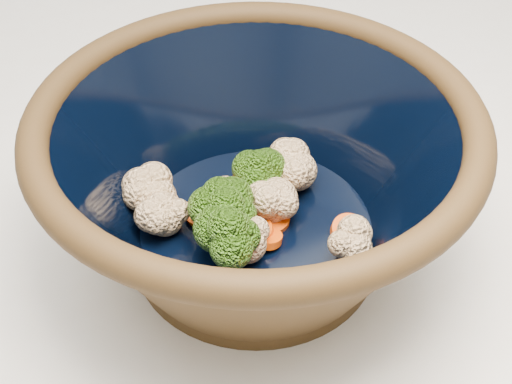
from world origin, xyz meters
TOP-DOWN VIEW (x-y plane):
  - mixing_bowl at (-0.06, -0.11)m, footprint 0.37×0.37m
  - vegetable_pile at (-0.07, -0.11)m, footprint 0.14×0.14m

SIDE VIEW (x-z plane):
  - vegetable_pile at x=-0.07m, z-range 0.93..0.98m
  - mixing_bowl at x=-0.06m, z-range 0.91..1.04m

